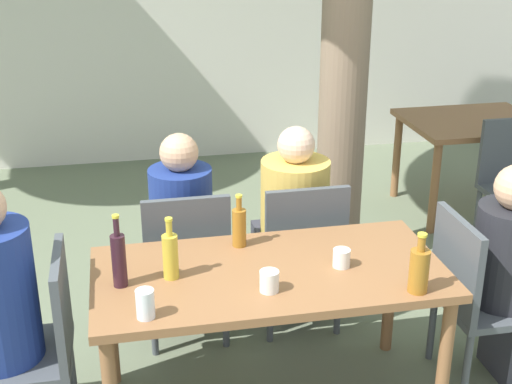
{
  "coord_description": "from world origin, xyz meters",
  "views": [
    {
      "loc": [
        -0.61,
        -2.71,
        2.22
      ],
      "look_at": [
        0.0,
        0.3,
        0.97
      ],
      "focal_mm": 50.0,
      "sensor_mm": 36.0,
      "label": 1
    }
  ],
  "objects_px": {
    "patio_chair_3": "(301,248)",
    "wine_bottle_1": "(119,259)",
    "person_seated_3": "(290,228)",
    "oil_cruet_3": "(170,255)",
    "patio_chair_2": "(186,259)",
    "patio_chair_0": "(39,339)",
    "amber_bottle_2": "(419,269)",
    "dining_table_back": "(472,133)",
    "patio_chair_1": "(475,292)",
    "amber_bottle_0": "(239,226)",
    "drinking_glass_0": "(269,281)",
    "drinking_glass_2": "(342,258)",
    "drinking_glass_1": "(145,304)",
    "person_seated_2": "(181,238)",
    "dining_table_front": "(269,286)"
  },
  "relations": [
    {
      "from": "dining_table_back",
      "to": "patio_chair_3",
      "type": "relative_size",
      "value": 1.13
    },
    {
      "from": "dining_table_front",
      "to": "drinking_glass_2",
      "type": "relative_size",
      "value": 18.84
    },
    {
      "from": "amber_bottle_2",
      "to": "drinking_glass_0",
      "type": "height_order",
      "value": "amber_bottle_2"
    },
    {
      "from": "amber_bottle_0",
      "to": "drinking_glass_0",
      "type": "xyz_separation_m",
      "value": [
        0.05,
        -0.44,
        -0.05
      ]
    },
    {
      "from": "person_seated_3",
      "to": "wine_bottle_1",
      "type": "distance_m",
      "value": 1.33
    },
    {
      "from": "person_seated_3",
      "to": "patio_chair_1",
      "type": "bearing_deg",
      "value": 129.49
    },
    {
      "from": "patio_chair_0",
      "to": "amber_bottle_2",
      "type": "bearing_deg",
      "value": 79.01
    },
    {
      "from": "person_seated_2",
      "to": "oil_cruet_3",
      "type": "relative_size",
      "value": 4.04
    },
    {
      "from": "dining_table_back",
      "to": "wine_bottle_1",
      "type": "relative_size",
      "value": 3.06
    },
    {
      "from": "patio_chair_2",
      "to": "oil_cruet_3",
      "type": "height_order",
      "value": "oil_cruet_3"
    },
    {
      "from": "person_seated_3",
      "to": "oil_cruet_3",
      "type": "xyz_separation_m",
      "value": [
        -0.74,
        -0.83,
        0.32
      ]
    },
    {
      "from": "dining_table_back",
      "to": "amber_bottle_0",
      "type": "height_order",
      "value": "amber_bottle_0"
    },
    {
      "from": "dining_table_back",
      "to": "amber_bottle_0",
      "type": "bearing_deg",
      "value": -140.45
    },
    {
      "from": "amber_bottle_0",
      "to": "amber_bottle_2",
      "type": "relative_size",
      "value": 0.98
    },
    {
      "from": "drinking_glass_2",
      "to": "patio_chair_1",
      "type": "bearing_deg",
      "value": 2.71
    },
    {
      "from": "patio_chair_0",
      "to": "patio_chair_2",
      "type": "height_order",
      "value": "same"
    },
    {
      "from": "drinking_glass_0",
      "to": "patio_chair_0",
      "type": "bearing_deg",
      "value": 169.48
    },
    {
      "from": "wine_bottle_1",
      "to": "amber_bottle_2",
      "type": "distance_m",
      "value": 1.24
    },
    {
      "from": "patio_chair_0",
      "to": "oil_cruet_3",
      "type": "xyz_separation_m",
      "value": [
        0.58,
        0.02,
        0.34
      ]
    },
    {
      "from": "dining_table_front",
      "to": "patio_chair_3",
      "type": "bearing_deg",
      "value": 63.16
    },
    {
      "from": "patio_chair_1",
      "to": "amber_bottle_2",
      "type": "bearing_deg",
      "value": 124.35
    },
    {
      "from": "patio_chair_1",
      "to": "patio_chair_3",
      "type": "bearing_deg",
      "value": 48.66
    },
    {
      "from": "person_seated_2",
      "to": "patio_chair_3",
      "type": "bearing_deg",
      "value": 159.09
    },
    {
      "from": "patio_chair_2",
      "to": "person_seated_2",
      "type": "relative_size",
      "value": 0.78
    },
    {
      "from": "person_seated_2",
      "to": "drinking_glass_0",
      "type": "xyz_separation_m",
      "value": [
        0.27,
        -1.03,
        0.27
      ]
    },
    {
      "from": "drinking_glass_2",
      "to": "patio_chair_0",
      "type": "bearing_deg",
      "value": 178.59
    },
    {
      "from": "patio_chair_1",
      "to": "drinking_glass_0",
      "type": "xyz_separation_m",
      "value": [
        -1.05,
        -0.18,
        0.27
      ]
    },
    {
      "from": "patio_chair_3",
      "to": "amber_bottle_2",
      "type": "distance_m",
      "value": 1.01
    },
    {
      "from": "patio_chair_3",
      "to": "wine_bottle_1",
      "type": "height_order",
      "value": "wine_bottle_1"
    },
    {
      "from": "dining_table_front",
      "to": "patio_chair_2",
      "type": "height_order",
      "value": "patio_chair_2"
    },
    {
      "from": "amber_bottle_0",
      "to": "amber_bottle_2",
      "type": "distance_m",
      "value": 0.86
    },
    {
      "from": "patio_chair_2",
      "to": "oil_cruet_3",
      "type": "relative_size",
      "value": 3.15
    },
    {
      "from": "patio_chair_1",
      "to": "person_seated_3",
      "type": "xyz_separation_m",
      "value": [
        -0.7,
        0.85,
        0.01
      ]
    },
    {
      "from": "patio_chair_2",
      "to": "person_seated_3",
      "type": "xyz_separation_m",
      "value": [
        0.62,
        0.23,
        0.01
      ]
    },
    {
      "from": "patio_chair_2",
      "to": "drinking_glass_1",
      "type": "xyz_separation_m",
      "value": [
        -0.25,
        -0.9,
        0.29
      ]
    },
    {
      "from": "dining_table_front",
      "to": "amber_bottle_0",
      "type": "height_order",
      "value": "amber_bottle_0"
    },
    {
      "from": "drinking_glass_1",
      "to": "amber_bottle_2",
      "type": "bearing_deg",
      "value": -1.11
    },
    {
      "from": "amber_bottle_2",
      "to": "drinking_glass_2",
      "type": "xyz_separation_m",
      "value": [
        -0.24,
        0.27,
        -0.06
      ]
    },
    {
      "from": "amber_bottle_2",
      "to": "oil_cruet_3",
      "type": "xyz_separation_m",
      "value": [
        -0.99,
        0.32,
        0.01
      ]
    },
    {
      "from": "dining_table_back",
      "to": "patio_chair_1",
      "type": "xyz_separation_m",
      "value": [
        -1.0,
        -1.99,
        -0.12
      ]
    },
    {
      "from": "patio_chair_0",
      "to": "amber_bottle_2",
      "type": "height_order",
      "value": "amber_bottle_2"
    },
    {
      "from": "drinking_glass_0",
      "to": "drinking_glass_2",
      "type": "relative_size",
      "value": 1.11
    },
    {
      "from": "person_seated_2",
      "to": "drinking_glass_2",
      "type": "relative_size",
      "value": 13.75
    },
    {
      "from": "dining_table_front",
      "to": "person_seated_3",
      "type": "height_order",
      "value": "person_seated_3"
    },
    {
      "from": "dining_table_back",
      "to": "patio_chair_0",
      "type": "distance_m",
      "value": 3.61
    },
    {
      "from": "dining_table_front",
      "to": "amber_bottle_0",
      "type": "xyz_separation_m",
      "value": [
        -0.09,
        0.26,
        0.18
      ]
    },
    {
      "from": "patio_chair_3",
      "to": "wine_bottle_1",
      "type": "bearing_deg",
      "value": 33.11
    },
    {
      "from": "dining_table_front",
      "to": "person_seated_2",
      "type": "relative_size",
      "value": 1.37
    },
    {
      "from": "patio_chair_3",
      "to": "oil_cruet_3",
      "type": "relative_size",
      "value": 3.15
    },
    {
      "from": "patio_chair_3",
      "to": "amber_bottle_2",
      "type": "relative_size",
      "value": 3.34
    }
  ]
}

